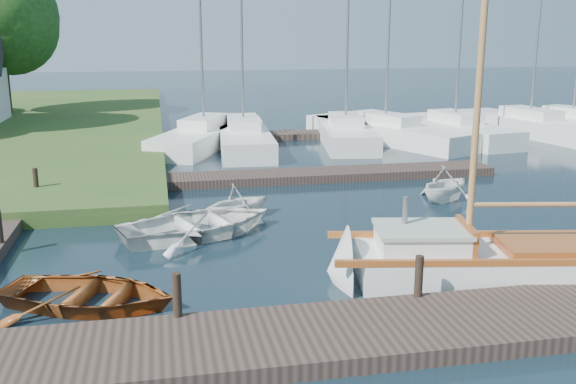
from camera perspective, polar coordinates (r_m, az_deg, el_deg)
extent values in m
plane|color=black|center=(16.75, 0.00, -3.99)|extent=(160.00, 160.00, 0.00)
cube|color=#31251E|center=(11.29, 6.24, -12.41)|extent=(18.00, 2.20, 0.30)
cube|color=#31251E|center=(23.26, 1.63, 1.48)|extent=(14.00, 1.60, 0.30)
cube|color=#31251E|center=(34.62, 11.05, 5.32)|extent=(30.00, 1.60, 0.30)
cylinder|color=black|center=(11.51, -9.83, -9.00)|extent=(0.16, 0.16, 0.80)
cylinder|color=black|center=(12.42, 11.56, -7.33)|extent=(0.16, 0.16, 0.80)
cylinder|color=black|center=(21.43, -21.51, 0.94)|extent=(0.16, 0.16, 0.80)
cube|color=white|center=(14.36, 16.31, -6.68)|extent=(5.28, 2.90, 0.90)
cone|color=white|center=(13.79, 4.42, -7.00)|extent=(1.35, 2.11, 1.96)
cube|color=maroon|center=(15.05, 15.42, -3.63)|extent=(6.11, 1.27, 0.14)
cube|color=maroon|center=(13.35, 17.62, -6.02)|extent=(6.11, 1.27, 0.14)
cube|color=white|center=(13.84, 11.73, -4.25)|extent=(2.03, 1.71, 0.44)
cube|color=#A7BCA5|center=(13.76, 11.78, -3.26)|extent=(2.15, 1.83, 0.08)
cube|color=maroon|center=(14.05, 15.54, -3.85)|extent=(0.38, 1.40, 0.60)
cylinder|color=slate|center=(13.89, 10.38, -1.61)|extent=(0.12, 0.12, 0.60)
cube|color=maroon|center=(14.73, 22.43, -4.41)|extent=(2.44, 1.88, 0.20)
cylinder|color=olive|center=(13.44, 16.84, 12.21)|extent=(0.14, 0.14, 8.40)
cylinder|color=olive|center=(14.41, 22.03, -1.03)|extent=(3.16, 0.69, 0.10)
imported|color=maroon|center=(13.07, -17.31, -8.23)|extent=(4.13, 3.59, 0.72)
imported|color=white|center=(16.88, -8.03, -2.46)|extent=(4.87, 4.14, 0.86)
imported|color=white|center=(18.33, -4.48, -0.63)|extent=(2.76, 2.64, 1.12)
imported|color=white|center=(20.83, 13.86, 0.96)|extent=(3.13, 3.05, 1.26)
cube|color=white|center=(30.52, -7.47, 4.91)|extent=(5.62, 9.04, 0.90)
cube|color=white|center=(30.42, -7.51, 6.21)|extent=(2.54, 3.42, 0.50)
cylinder|color=slate|center=(30.17, -7.80, 15.11)|extent=(0.12, 0.12, 9.93)
cube|color=white|center=(30.10, -3.98, 4.87)|extent=(2.87, 9.54, 0.90)
cube|color=white|center=(29.99, -4.01, 6.19)|extent=(1.63, 3.38, 0.50)
cylinder|color=slate|center=(29.73, -4.14, 13.96)|extent=(0.12, 0.12, 8.62)
cube|color=white|center=(31.10, 5.12, 5.13)|extent=(3.43, 8.09, 0.90)
cube|color=white|center=(31.00, 5.15, 6.41)|extent=(1.82, 2.93, 0.50)
cube|color=white|center=(31.85, 8.63, 5.24)|extent=(6.09, 9.79, 0.90)
cube|color=white|center=(31.76, 8.67, 6.49)|extent=(2.71, 3.69, 0.50)
cube|color=white|center=(33.14, 14.58, 5.28)|extent=(3.53, 8.34, 0.90)
cube|color=white|center=(33.04, 14.65, 6.48)|extent=(1.86, 3.02, 0.50)
cylinder|color=slate|center=(32.82, 15.20, 15.17)|extent=(0.12, 0.12, 10.51)
cube|color=white|center=(35.96, 20.68, 5.48)|extent=(3.88, 9.64, 0.90)
cube|color=white|center=(35.87, 20.77, 6.58)|extent=(1.98, 3.49, 0.50)
cylinder|color=slate|center=(35.66, 21.41, 13.81)|extent=(0.12, 0.12, 9.56)
cube|color=white|center=(37.29, 23.90, 5.45)|extent=(5.09, 8.25, 0.90)
cube|color=white|center=(37.21, 24.01, 6.52)|extent=(2.37, 3.13, 0.50)
cylinder|color=#332114|center=(42.64, -23.73, 8.94)|extent=(0.36, 0.36, 3.67)
sphere|color=#174112|center=(42.56, -24.23, 13.99)|extent=(6.73, 6.73, 6.73)
sphere|color=#174112|center=(42.15, -23.57, 13.37)|extent=(5.71, 5.71, 5.71)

